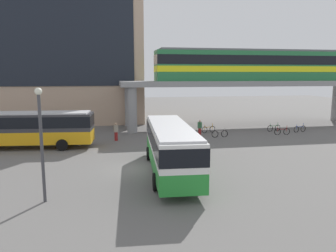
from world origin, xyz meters
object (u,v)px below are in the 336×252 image
object	(u,v)px
bicycle_orange	(209,129)
train	(257,65)
bus_main	(170,144)
pedestrian_by_bike_rack	(152,133)
station_building	(49,54)
bicycle_red	(282,131)
bicycle_silver	(220,134)
bus_secondary	(29,126)
bicycle_green	(274,128)
pedestrian_near_building	(200,128)
pedestrian_at_kerb	(116,132)
bicycle_blue	(300,129)

from	to	relation	value
bicycle_orange	train	bearing A→B (deg)	27.95
bus_main	pedestrian_by_bike_rack	world-z (taller)	bus_main
station_building	bicycle_red	world-z (taller)	station_building
bicycle_silver	bicycle_red	distance (m)	7.12
bicycle_silver	bicycle_red	xyz separation A→B (m)	(7.12, 0.11, 0.00)
bus_secondary	bicycle_green	world-z (taller)	bus_secondary
bicycle_orange	pedestrian_near_building	size ratio (longest dim) A/B	1.02
bicycle_green	bicycle_orange	bearing A→B (deg)	176.14
bus_main	bus_secondary	size ratio (longest dim) A/B	1.00
bicycle_orange	bicycle_red	distance (m)	7.94
pedestrian_by_bike_rack	bicycle_orange	bearing A→B (deg)	29.14
train	pedestrian_at_kerb	xyz separation A→B (m)	(-17.74, -6.66, -6.82)
train	bicycle_orange	world-z (taller)	train
station_building	bicycle_red	xyz separation A→B (m)	(26.63, -16.89, -9.03)
bicycle_blue	bicycle_green	distance (m)	2.82
bus_secondary	pedestrian_by_bike_rack	xyz separation A→B (m)	(11.04, 0.87, -1.16)
bus_main	bus_secondary	bearing A→B (deg)	139.20
pedestrian_by_bike_rack	bus_main	bearing A→B (deg)	-90.59
bus_secondary	bicycle_green	size ratio (longest dim) A/B	6.33
bicycle_red	bicycle_orange	bearing A→B (deg)	159.81
bus_main	bicycle_blue	xyz separation A→B (m)	(17.34, 12.61, -1.63)
station_building	pedestrian_at_kerb	bearing A→B (deg)	-62.45
bicycle_orange	bicycle_silver	distance (m)	2.87
bicycle_orange	pedestrian_by_bike_rack	bearing A→B (deg)	-150.86
pedestrian_by_bike_rack	bicycle_silver	bearing A→B (deg)	7.94
bicycle_red	train	bearing A→B (deg)	90.62
bicycle_blue	bicycle_red	world-z (taller)	same
bicycle_red	pedestrian_by_bike_rack	size ratio (longest dim) A/B	1.02
station_building	bicycle_silver	world-z (taller)	station_building
bicycle_silver	bicycle_green	size ratio (longest dim) A/B	1.01
bicycle_blue	pedestrian_by_bike_rack	distance (m)	17.39
bus_main	pedestrian_near_building	distance (m)	13.59
bicycle_silver	bicycle_blue	world-z (taller)	same
bicycle_red	pedestrian_near_building	xyz separation A→B (m)	(-8.99, 0.95, 0.44)
bus_main	bicycle_red	bearing A→B (deg)	38.26
bus_main	bicycle_silver	world-z (taller)	bus_main
train	bus_secondary	bearing A→B (deg)	-161.17
bicycle_green	pedestrian_near_building	xyz separation A→B (m)	(-9.22, -1.28, 0.44)
train	station_building	bearing A→B (deg)	158.92
train	bicycle_blue	size ratio (longest dim) A/B	14.70
pedestrian_at_kerb	bicycle_green	bearing A→B (deg)	7.04
bicycle_orange	bicycle_blue	world-z (taller)	same
bicycle_blue	pedestrian_at_kerb	world-z (taller)	pedestrian_at_kerb
bicycle_silver	bicycle_blue	bearing A→B (deg)	7.39
bus_main	bicycle_orange	size ratio (longest dim) A/B	6.45
bus_main	pedestrian_at_kerb	xyz separation A→B (m)	(-3.32, 11.42, -1.15)
pedestrian_at_kerb	bus_secondary	bearing A→B (deg)	-165.42
bus_secondary	bicycle_silver	bearing A→B (deg)	5.86
train	bicycle_blue	xyz separation A→B (m)	(2.92, -5.47, -7.30)
train	pedestrian_at_kerb	world-z (taller)	train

